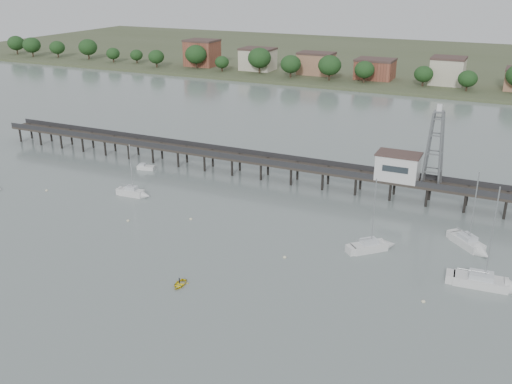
% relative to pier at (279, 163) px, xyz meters
% --- Properties ---
extents(ground_plane, '(500.00, 500.00, 0.00)m').
position_rel_pier_xyz_m(ground_plane, '(0.00, -60.00, -3.79)').
color(ground_plane, slate).
rests_on(ground_plane, ground).
extents(pier, '(150.00, 5.00, 5.50)m').
position_rel_pier_xyz_m(pier, '(0.00, 0.00, 0.00)').
color(pier, '#2D2823').
rests_on(pier, ground).
extents(pier_building, '(8.40, 5.40, 5.30)m').
position_rel_pier_xyz_m(pier_building, '(25.00, 0.00, 2.87)').
color(pier_building, silver).
rests_on(pier_building, ground).
extents(lattice_tower, '(3.20, 3.20, 15.50)m').
position_rel_pier_xyz_m(lattice_tower, '(31.50, 0.00, 7.31)').
color(lattice_tower, slate).
rests_on(lattice_tower, ground).
extents(sailboat_d, '(10.13, 3.64, 16.25)m').
position_rel_pier_xyz_m(sailboat_d, '(45.17, -28.50, -3.17)').
color(sailboat_d, silver).
rests_on(sailboat_d, ground).
extents(sailboat_e, '(7.61, 7.69, 13.83)m').
position_rel_pier_xyz_m(sailboat_e, '(41.19, -17.19, -3.16)').
color(sailboat_e, silver).
rests_on(sailboat_e, ground).
extents(sailboat_c, '(7.24, 7.08, 12.99)m').
position_rel_pier_xyz_m(sailboat_c, '(26.94, -23.82, -3.15)').
color(sailboat_c, silver).
rests_on(sailboat_c, ground).
extents(sailboat_b, '(6.80, 2.36, 11.20)m').
position_rel_pier_xyz_m(sailboat_b, '(-22.28, -21.04, -3.14)').
color(sailboat_b, silver).
rests_on(sailboat_b, ground).
extents(white_tender, '(4.19, 2.43, 1.53)m').
position_rel_pier_xyz_m(white_tender, '(-30.10, -6.55, -3.32)').
color(white_tender, silver).
rests_on(white_tender, ground).
extents(yellow_dinghy, '(2.16, 0.80, 2.96)m').
position_rel_pier_xyz_m(yellow_dinghy, '(4.22, -46.87, -3.79)').
color(yellow_dinghy, yellow).
rests_on(yellow_dinghy, ground).
extents(dinghy_occupant, '(0.77, 1.08, 0.24)m').
position_rel_pier_xyz_m(dinghy_occupant, '(4.22, -46.87, -3.79)').
color(dinghy_occupant, black).
rests_on(dinghy_occupant, ground).
extents(mooring_buoys, '(78.06, 16.20, 0.39)m').
position_rel_pier_xyz_m(mooring_buoys, '(2.10, -29.01, -3.71)').
color(mooring_buoys, '#F3EBBD').
rests_on(mooring_buoys, ground).
extents(far_shore, '(500.00, 170.00, 10.40)m').
position_rel_pier_xyz_m(far_shore, '(0.36, 179.58, -2.85)').
color(far_shore, '#475133').
rests_on(far_shore, ground).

